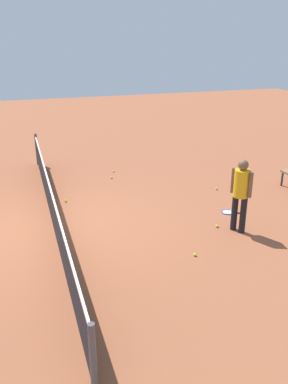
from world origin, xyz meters
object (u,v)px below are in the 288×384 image
(tennis_ball_near_player, at_px, (114,171))
(tennis_ball_baseline, at_px, (195,255))
(player_near_side, at_px, (241,190))
(tennis_ball_stray_right, at_px, (217,189))
(tennis_racket_near_player, at_px, (229,212))
(tennis_ball_midcourt, at_px, (217,226))
(tennis_ball_stray_left, at_px, (66,201))
(tennis_ball_by_net, at_px, (112,178))

(tennis_ball_near_player, distance_m, tennis_ball_baseline, 5.69)
(player_near_side, xyz_separation_m, tennis_ball_stray_right, (2.48, -0.75, -0.98))
(tennis_racket_near_player, bearing_deg, tennis_ball_midcourt, 134.57)
(player_near_side, height_order, tennis_ball_midcourt, player_near_side)
(tennis_ball_midcourt, distance_m, tennis_ball_stray_right, 2.45)
(tennis_ball_near_player, bearing_deg, tennis_ball_stray_left, 138.24)
(tennis_ball_near_player, relative_size, tennis_ball_stray_right, 1.00)
(tennis_ball_stray_left, distance_m, tennis_ball_stray_right, 4.30)
(tennis_ball_near_player, bearing_deg, tennis_ball_baseline, -176.81)
(tennis_ball_by_net, bearing_deg, tennis_racket_near_player, -146.66)
(player_near_side, height_order, tennis_ball_baseline, player_near_side)
(tennis_ball_midcourt, height_order, tennis_ball_baseline, same)
(player_near_side, height_order, tennis_ball_near_player, player_near_side)
(tennis_ball_midcourt, distance_m, tennis_ball_stray_left, 4.10)
(tennis_ball_stray_right, bearing_deg, tennis_ball_stray_left, 84.42)
(player_near_side, relative_size, tennis_ball_stray_left, 25.76)
(tennis_ball_by_net, height_order, tennis_ball_stray_right, same)
(player_near_side, height_order, tennis_ball_by_net, player_near_side)
(tennis_racket_near_player, height_order, tennis_ball_stray_right, tennis_ball_stray_right)
(tennis_ball_near_player, xyz_separation_m, tennis_ball_stray_left, (-2.04, 1.82, 0.00))
(tennis_racket_near_player, xyz_separation_m, tennis_ball_stray_right, (1.53, -0.44, 0.02))
(tennis_ball_near_player, height_order, tennis_ball_stray_right, same)
(player_near_side, height_order, tennis_ball_stray_left, player_near_side)
(tennis_racket_near_player, height_order, tennis_ball_by_net, tennis_ball_by_net)
(tennis_ball_midcourt, bearing_deg, tennis_ball_near_player, 16.25)
(tennis_ball_baseline, bearing_deg, tennis_ball_midcourt, -44.94)
(tennis_ball_baseline, bearing_deg, tennis_racket_near_player, -45.13)
(tennis_racket_near_player, xyz_separation_m, tennis_ball_baseline, (-1.70, 1.71, 0.02))
(tennis_ball_by_net, xyz_separation_m, tennis_ball_stray_left, (-1.45, 1.61, 0.00))
(tennis_ball_stray_left, height_order, tennis_ball_stray_right, same)
(tennis_ball_by_net, distance_m, tennis_ball_baseline, 5.12)
(tennis_ball_near_player, bearing_deg, tennis_ball_midcourt, -163.75)
(tennis_ball_stray_right, bearing_deg, tennis_ball_near_player, 45.11)
(tennis_ball_midcourt, height_order, tennis_ball_stray_right, same)
(tennis_ball_midcourt, bearing_deg, player_near_side, -129.01)
(tennis_ball_by_net, height_order, tennis_ball_baseline, same)
(tennis_ball_baseline, bearing_deg, tennis_ball_stray_left, 30.35)
(player_near_side, distance_m, tennis_ball_by_net, 4.85)
(tennis_racket_near_player, relative_size, tennis_ball_midcourt, 8.87)
(player_near_side, distance_m, tennis_ball_midcourt, 1.08)
(tennis_ball_by_net, distance_m, tennis_ball_stray_right, 3.26)
(tennis_racket_near_player, bearing_deg, tennis_ball_baseline, 134.87)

